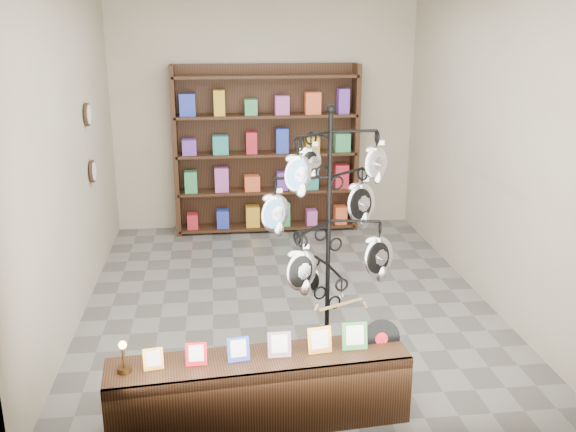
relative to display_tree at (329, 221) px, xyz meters
name	(u,v)px	position (x,y,z in m)	size (l,w,h in m)	color
ground	(286,298)	(-0.18, 1.34, -1.24)	(5.00, 5.00, 0.00)	slate
room_envelope	(286,117)	(-0.18, 1.34, 0.61)	(5.00, 5.00, 5.00)	#BDB398
display_tree	(329,221)	(0.00, 0.00, 0.00)	(1.15, 1.15, 2.14)	black
front_shelf	(260,390)	(-0.61, -0.76, -0.98)	(2.10, 0.60, 0.73)	black
back_shelving	(266,155)	(-0.18, 3.64, -0.21)	(2.42, 0.36, 2.20)	black
wall_clocks	(90,143)	(-2.15, 2.14, 0.26)	(0.03, 0.24, 0.84)	black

